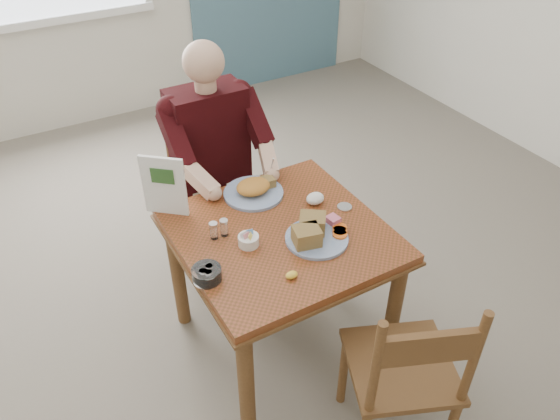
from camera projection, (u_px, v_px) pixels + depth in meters
floor at (281, 340)px, 2.91m from camera, size 6.00×6.00×0.00m
lemon_wedge at (292, 275)px, 2.21m from camera, size 0.05×0.04×0.03m
napkin at (315, 199)px, 2.61m from camera, size 0.10×0.09×0.06m
metal_dish at (345, 207)px, 2.59m from camera, size 0.08×0.08×0.01m
table at (281, 249)px, 2.53m from camera, size 0.92×0.92×0.75m
chair_far at (213, 192)px, 3.17m from camera, size 0.42×0.42×0.95m
chair_near at (405, 373)px, 2.17m from camera, size 0.55×0.55×0.95m
diner at (215, 149)px, 2.91m from camera, size 0.53×0.56×1.39m
near_plate at (314, 233)px, 2.39m from camera, size 0.36×0.36×0.09m
far_plate at (254, 189)px, 2.67m from camera, size 0.32×0.32×0.08m
caddy at (249, 240)px, 2.37m from camera, size 0.11×0.11×0.07m
shakers at (219, 229)px, 2.40m from camera, size 0.09×0.04×0.08m
creamer at (207, 274)px, 2.19m from camera, size 0.13×0.13×0.06m
menu at (164, 186)px, 2.48m from camera, size 0.17×0.15×0.30m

